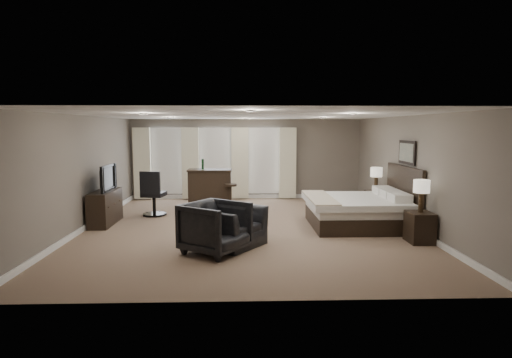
{
  "coord_description": "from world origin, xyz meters",
  "views": [
    {
      "loc": [
        -0.14,
        -9.76,
        2.32
      ],
      "look_at": [
        0.2,
        0.4,
        1.1
      ],
      "focal_mm": 30.0,
      "sensor_mm": 36.0,
      "label": 1
    }
  ],
  "objects_px": {
    "lamp_far": "(376,179)",
    "dresser": "(105,207)",
    "nightstand_near": "(420,227)",
    "lamp_near": "(421,196)",
    "bar_stool_left": "(194,191)",
    "bar_counter": "(210,188)",
    "armchair_near": "(231,220)",
    "desk_chair": "(154,193)",
    "nightstand_far": "(375,203)",
    "bed": "(358,197)",
    "tv": "(104,188)",
    "armchair_far": "(215,225)",
    "bar_stool_right": "(231,197)"
  },
  "relations": [
    {
      "from": "bar_stool_left",
      "to": "bar_stool_right",
      "type": "height_order",
      "value": "bar_stool_left"
    },
    {
      "from": "bed",
      "to": "lamp_far",
      "type": "xyz_separation_m",
      "value": [
        0.89,
        1.45,
        0.23
      ]
    },
    {
      "from": "dresser",
      "to": "armchair_near",
      "type": "height_order",
      "value": "armchair_near"
    },
    {
      "from": "lamp_near",
      "to": "bar_counter",
      "type": "xyz_separation_m",
      "value": [
        -4.55,
        4.15,
        -0.39
      ]
    },
    {
      "from": "lamp_near",
      "to": "armchair_near",
      "type": "xyz_separation_m",
      "value": [
        -3.83,
        -0.11,
        -0.44
      ]
    },
    {
      "from": "bed",
      "to": "bar_counter",
      "type": "bearing_deg",
      "value": 143.6
    },
    {
      "from": "nightstand_far",
      "to": "tv",
      "type": "distance_m",
      "value": 7.01
    },
    {
      "from": "armchair_near",
      "to": "bar_stool_right",
      "type": "bearing_deg",
      "value": 38.14
    },
    {
      "from": "nightstand_near",
      "to": "desk_chair",
      "type": "xyz_separation_m",
      "value": [
        -5.94,
        2.89,
        0.29
      ]
    },
    {
      "from": "armchair_far",
      "to": "desk_chair",
      "type": "xyz_separation_m",
      "value": [
        -1.84,
        3.49,
        0.08
      ]
    },
    {
      "from": "dresser",
      "to": "armchair_far",
      "type": "height_order",
      "value": "armchair_far"
    },
    {
      "from": "lamp_far",
      "to": "desk_chair",
      "type": "xyz_separation_m",
      "value": [
        -5.94,
        -0.01,
        -0.34
      ]
    },
    {
      "from": "lamp_far",
      "to": "armchair_far",
      "type": "xyz_separation_m",
      "value": [
        -4.1,
        -3.5,
        -0.42
      ]
    },
    {
      "from": "dresser",
      "to": "armchair_near",
      "type": "bearing_deg",
      "value": -33.31
    },
    {
      "from": "nightstand_near",
      "to": "armchair_near",
      "type": "distance_m",
      "value": 3.83
    },
    {
      "from": "bed",
      "to": "armchair_near",
      "type": "relative_size",
      "value": 1.92
    },
    {
      "from": "tv",
      "to": "dresser",
      "type": "bearing_deg",
      "value": 0.0
    },
    {
      "from": "nightstand_far",
      "to": "bar_counter",
      "type": "bearing_deg",
      "value": 164.66
    },
    {
      "from": "nightstand_far",
      "to": "armchair_near",
      "type": "distance_m",
      "value": 4.87
    },
    {
      "from": "nightstand_far",
      "to": "desk_chair",
      "type": "height_order",
      "value": "desk_chair"
    },
    {
      "from": "bed",
      "to": "dresser",
      "type": "height_order",
      "value": "bed"
    },
    {
      "from": "tv",
      "to": "armchair_far",
      "type": "bearing_deg",
      "value": -131.84
    },
    {
      "from": "lamp_far",
      "to": "desk_chair",
      "type": "relative_size",
      "value": 0.53
    },
    {
      "from": "lamp_near",
      "to": "armchair_near",
      "type": "distance_m",
      "value": 3.85
    },
    {
      "from": "lamp_near",
      "to": "bar_stool_right",
      "type": "distance_m",
      "value": 5.42
    },
    {
      "from": "lamp_far",
      "to": "bar_stool_right",
      "type": "xyz_separation_m",
      "value": [
        -3.93,
        0.78,
        -0.58
      ]
    },
    {
      "from": "bed",
      "to": "armchair_far",
      "type": "xyz_separation_m",
      "value": [
        -3.21,
        -2.05,
        -0.19
      ]
    },
    {
      "from": "bed",
      "to": "tv",
      "type": "bearing_deg",
      "value": 175.52
    },
    {
      "from": "tv",
      "to": "bar_stool_right",
      "type": "relative_size",
      "value": 1.49
    },
    {
      "from": "dresser",
      "to": "nightstand_near",
      "type": "bearing_deg",
      "value": -15.53
    },
    {
      "from": "armchair_near",
      "to": "desk_chair",
      "type": "xyz_separation_m",
      "value": [
        -2.12,
        3.01,
        0.09
      ]
    },
    {
      "from": "dresser",
      "to": "armchair_far",
      "type": "xyz_separation_m",
      "value": [
        2.82,
        -2.52,
        0.12
      ]
    },
    {
      "from": "bar_counter",
      "to": "desk_chair",
      "type": "xyz_separation_m",
      "value": [
        -1.39,
        -1.25,
        0.04
      ]
    },
    {
      "from": "lamp_far",
      "to": "desk_chair",
      "type": "bearing_deg",
      "value": -179.95
    },
    {
      "from": "bar_stool_left",
      "to": "nightstand_near",
      "type": "bearing_deg",
      "value": -41.82
    },
    {
      "from": "dresser",
      "to": "bar_counter",
      "type": "xyz_separation_m",
      "value": [
        2.37,
        2.23,
        0.15
      ]
    },
    {
      "from": "dresser",
      "to": "bar_counter",
      "type": "relative_size",
      "value": 1.09
    },
    {
      "from": "lamp_near",
      "to": "lamp_far",
      "type": "relative_size",
      "value": 1.02
    },
    {
      "from": "lamp_far",
      "to": "dresser",
      "type": "xyz_separation_m",
      "value": [
        -6.92,
        -0.98,
        -0.54
      ]
    },
    {
      "from": "bar_counter",
      "to": "desk_chair",
      "type": "height_order",
      "value": "desk_chair"
    },
    {
      "from": "armchair_near",
      "to": "bar_counter",
      "type": "xyz_separation_m",
      "value": [
        -0.72,
        4.26,
        0.05
      ]
    },
    {
      "from": "bed",
      "to": "tv",
      "type": "height_order",
      "value": "bed"
    },
    {
      "from": "lamp_far",
      "to": "bar_stool_right",
      "type": "relative_size",
      "value": 0.88
    },
    {
      "from": "bar_stool_left",
      "to": "lamp_far",
      "type": "bearing_deg",
      "value": -17.83
    },
    {
      "from": "nightstand_near",
      "to": "lamp_near",
      "type": "distance_m",
      "value": 0.64
    },
    {
      "from": "lamp_near",
      "to": "armchair_far",
      "type": "bearing_deg",
      "value": -171.69
    },
    {
      "from": "nightstand_near",
      "to": "nightstand_far",
      "type": "height_order",
      "value": "same"
    },
    {
      "from": "lamp_far",
      "to": "armchair_near",
      "type": "bearing_deg",
      "value": -141.8
    },
    {
      "from": "bed",
      "to": "armchair_near",
      "type": "height_order",
      "value": "bed"
    },
    {
      "from": "desk_chair",
      "to": "lamp_near",
      "type": "bearing_deg",
      "value": 163.45
    }
  ]
}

